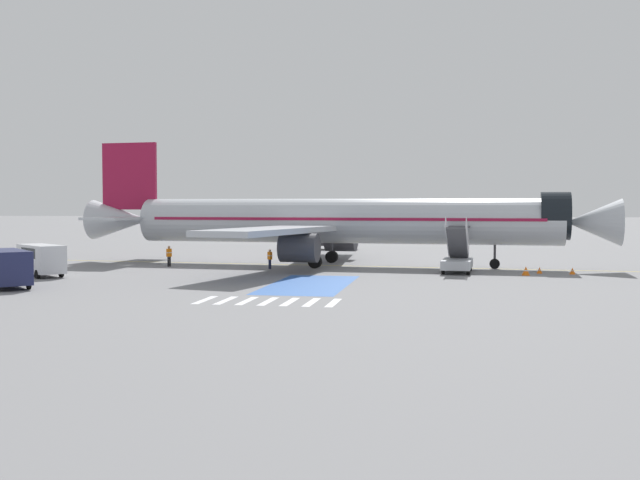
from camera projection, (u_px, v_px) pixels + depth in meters
The scene contains 20 objects.
ground_plane at pixel (361, 267), 64.00m from camera, with size 600.00×600.00×0.00m, color slate.
apron_leadline_yellow at pixel (343, 266), 65.08m from camera, with size 0.20×80.79×0.01m, color gold.
apron_stand_patch_blue at pixel (309, 284), 49.52m from camera, with size 5.19×12.75×0.01m, color #2856A8.
apron_walkway_bar_0 at pixel (205, 300), 41.37m from camera, with size 0.44×3.60×0.01m, color silver.
apron_walkway_bar_1 at pixel (226, 300), 41.17m from camera, with size 0.44×3.60×0.01m, color silver.
apron_walkway_bar_2 at pixel (247, 301), 40.97m from camera, with size 0.44×3.60×0.01m, color silver.
apron_walkway_bar_3 at pixel (268, 301), 40.76m from camera, with size 0.44×3.60×0.01m, color silver.
apron_walkway_bar_4 at pixel (290, 302), 40.56m from camera, with size 0.44×3.60×0.01m, color silver.
apron_walkway_bar_5 at pixel (311, 302), 40.35m from camera, with size 0.44×3.60×0.01m, color silver.
apron_walkway_bar_6 at pixel (333, 303), 40.15m from camera, with size 0.44×3.60×0.01m, color silver.
airliner at pixel (336, 221), 65.06m from camera, with size 47.01×35.37×11.08m.
boarding_stairs_forward at pixel (457, 259), 58.20m from camera, with size 2.57×5.36×4.42m.
fuel_tanker at pixel (318, 236), 89.57m from camera, with size 9.83×3.76×3.23m.
service_van_0 at pixel (6, 265), 47.47m from camera, with size 5.14×5.18×2.41m.
service_van_1 at pixel (41, 258), 55.13m from camera, with size 5.07×4.65×2.34m.
ground_crew_0 at pixel (169, 255), 64.08m from camera, with size 0.45×0.48×1.78m.
ground_crew_1 at pixel (270, 258), 61.63m from camera, with size 0.47×0.47×1.64m.
traffic_cone_0 at pixel (572, 271), 56.95m from camera, with size 0.45×0.45×0.50m.
traffic_cone_1 at pixel (540, 270), 57.64m from camera, with size 0.43×0.43×0.48m.
traffic_cone_2 at pixel (526, 271), 56.02m from camera, with size 0.61×0.61×0.68m.
Camera 1 is at (7.44, -63.49, 5.20)m, focal length 42.00 mm.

